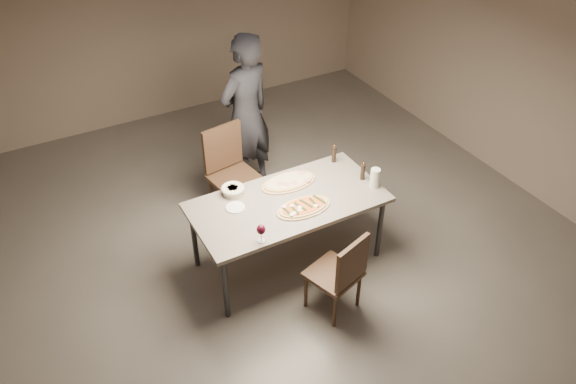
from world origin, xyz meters
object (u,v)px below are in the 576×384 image
dining_table (288,205)px  chair_far (230,167)px  ham_pizza (289,182)px  chair_near (341,272)px  bread_basket (233,190)px  pepper_mill_left (363,171)px  diner (246,115)px  carafe (375,178)px  zucchini_pizza (303,207)px

dining_table → chair_far: 1.03m
ham_pizza → chair_near: size_ratio=0.65×
bread_basket → chair_far: bearing=69.1°
bread_basket → chair_far: size_ratio=0.22×
dining_table → chair_far: chair_far is taller
ham_pizza → bread_basket: bearing=152.0°
ham_pizza → pepper_mill_left: (0.66, -0.28, 0.07)m
bread_basket → pepper_mill_left: pepper_mill_left is taller
chair_far → diner: 0.62m
dining_table → carafe: size_ratio=9.29×
bread_basket → carafe: carafe is taller
dining_table → bread_basket: bread_basket is taller
ham_pizza → diner: diner is taller
carafe → chair_far: chair_far is taller
zucchini_pizza → bread_basket: bearing=137.7°
dining_table → chair_near: bearing=-83.9°
bread_basket → chair_far: 0.75m
zucchini_pizza → ham_pizza: zucchini_pizza is taller
zucchini_pizza → ham_pizza: 0.41m
chair_near → diner: size_ratio=0.47×
dining_table → chair_far: bearing=98.3°
dining_table → zucchini_pizza: 0.20m
pepper_mill_left → carafe: 0.16m
ham_pizza → chair_far: size_ratio=0.56×
bread_basket → pepper_mill_left: 1.26m
zucchini_pizza → diner: diner is taller
ham_pizza → zucchini_pizza: bearing=-117.0°
zucchini_pizza → pepper_mill_left: bearing=15.2°
pepper_mill_left → diner: bearing=112.4°
ham_pizza → pepper_mill_left: size_ratio=2.96×
pepper_mill_left → diner: (-0.58, 1.40, 0.09)m
dining_table → diner: (0.22, 1.36, 0.23)m
dining_table → pepper_mill_left: size_ratio=9.43×
ham_pizza → pepper_mill_left: 0.72m
ham_pizza → pepper_mill_left: pepper_mill_left is taller
carafe → chair_near: carafe is taller
pepper_mill_left → dining_table: bearing=176.8°
ham_pizza → chair_near: bearing=-109.7°
bread_basket → chair_near: chair_near is taller
zucchini_pizza → carafe: carafe is taller
chair_near → diner: (0.14, 2.15, 0.44)m
zucchini_pizza → chair_near: 0.68m
bread_basket → diner: bearing=58.5°
ham_pizza → carafe: (0.69, -0.44, 0.08)m
zucchini_pizza → bread_basket: 0.69m
pepper_mill_left → chair_far: 1.44m
pepper_mill_left → carafe: (0.03, -0.15, 0.01)m
bread_basket → carafe: size_ratio=1.12×
zucchini_pizza → carafe: bearing=3.4°
carafe → diner: diner is taller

